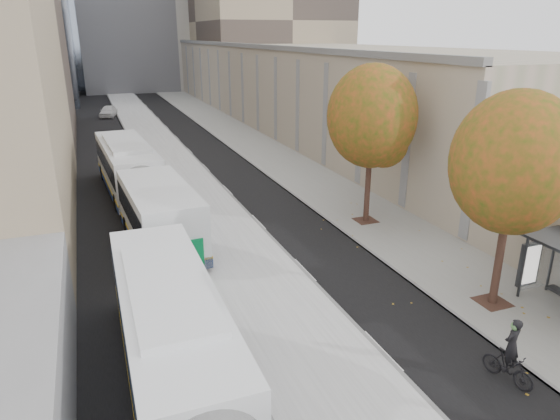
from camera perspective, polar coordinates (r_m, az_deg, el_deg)
name	(u,v)px	position (r m, az deg, el deg)	size (l,w,h in m)	color
bus_platform	(178,173)	(35.73, -11.62, 4.18)	(4.25, 150.00, 0.15)	#AEAEAE
sidewalk	(284,163)	(37.80, 0.43, 5.36)	(4.75, 150.00, 0.08)	gray
building_tan	(284,76)	(68.01, 0.41, 15.05)	(18.00, 92.00, 8.00)	gray
tree_c	(514,163)	(18.15, 25.22, 4.84)	(4.20, 4.20, 7.28)	black
tree_d	(372,117)	(25.03, 10.47, 10.44)	(4.40, 4.40, 7.60)	black
bus_far	(139,183)	(28.01, -15.82, 2.94)	(3.68, 18.13, 3.00)	silver
cyclist	(509,359)	(15.81, 24.74, -15.20)	(0.79, 1.62, 1.99)	black
distant_car	(108,111)	(63.09, -19.04, 10.62)	(1.58, 3.92, 1.33)	white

